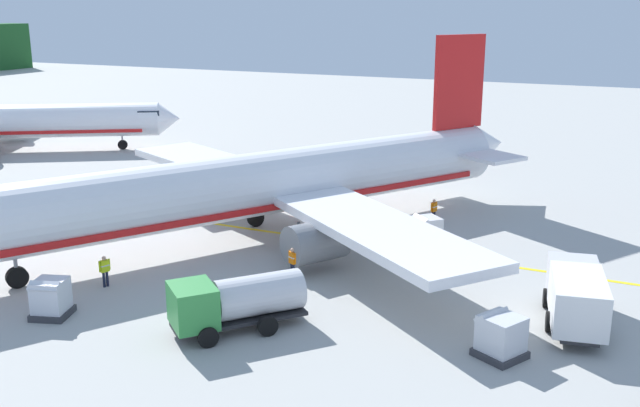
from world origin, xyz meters
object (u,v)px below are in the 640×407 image
service_truck_baggage (235,301)px  cargo_container_mid (500,336)px  crew_loader_right (434,209)px  cargo_container_far (51,298)px  crew_marshaller (105,269)px  airliner_foreground (262,185)px  cargo_container_near (426,233)px  service_truck_catering (576,295)px  crew_loader_left (293,261)px

service_truck_baggage → cargo_container_mid: bearing=-77.9°
service_truck_baggage → crew_loader_right: 19.75m
cargo_container_far → crew_marshaller: 3.96m
airliner_foreground → service_truck_baggage: airliner_foreground is taller
cargo_container_near → cargo_container_mid: cargo_container_near is taller
service_truck_catering → cargo_container_mid: bearing=151.6°
cargo_container_mid → crew_marshaller: cargo_container_mid is taller
airliner_foreground → crew_marshaller: 11.03m
cargo_container_near → crew_loader_left: cargo_container_near is taller
service_truck_baggage → cargo_container_mid: service_truck_baggage is taller
cargo_container_near → crew_loader_right: 5.20m
cargo_container_near → crew_loader_right: cargo_container_near is taller
service_truck_catering → cargo_container_mid: (-4.41, 2.39, -0.58)m
airliner_foreground → crew_loader_left: size_ratio=22.24×
service_truck_baggage → crew_loader_left: bearing=5.1°
service_truck_catering → crew_loader_right: service_truck_catering is taller
cargo_container_mid → crew_loader_right: bearing=24.5°
crew_loader_left → cargo_container_near: bearing=-32.2°
crew_loader_right → crew_loader_left: bearing=163.3°
cargo_container_near → cargo_container_far: size_ratio=1.13×
cargo_container_far → crew_loader_left: size_ratio=1.20×
airliner_foreground → crew_loader_right: 11.70m
service_truck_catering → service_truck_baggage: bearing=116.8°
airliner_foreground → cargo_container_far: 14.71m
cargo_container_far → crew_marshaller: cargo_container_far is taller
cargo_container_far → crew_loader_right: cargo_container_far is taller
crew_loader_right → cargo_container_far: bearing=151.9°
airliner_foreground → service_truck_catering: airliner_foreground is taller
airliner_foreground → cargo_container_mid: 19.01m
cargo_container_near → crew_loader_right: size_ratio=1.40×
service_truck_baggage → cargo_container_far: (-2.33, 8.43, -0.50)m
cargo_container_near → crew_loader_right: bearing=11.4°
cargo_container_near → service_truck_baggage: bearing=163.5°
service_truck_baggage → crew_marshaller: service_truck_baggage is taller
service_truck_baggage → crew_marshaller: size_ratio=3.50×
service_truck_baggage → cargo_container_far: service_truck_baggage is taller
cargo_container_near → crew_loader_left: bearing=147.8°
cargo_container_near → crew_loader_left: 9.12m
airliner_foreground → crew_marshaller: size_ratio=22.84×
service_truck_catering → cargo_container_near: bearing=50.3°
service_truck_baggage → crew_loader_left: size_ratio=3.40×
cargo_container_mid → service_truck_catering: bearing=-28.4°
cargo_container_near → crew_marshaller: cargo_container_near is taller
airliner_foreground → service_truck_baggage: bearing=-156.0°
crew_marshaller → crew_loader_left: crew_loader_left is taller
cargo_container_far → crew_loader_right: 24.73m
crew_loader_right → cargo_container_near: bearing=-168.6°
cargo_container_mid → crew_loader_left: 12.40m
airliner_foreground → cargo_container_near: (2.56, -9.54, -2.45)m
crew_marshaller → service_truck_baggage: bearing=-100.6°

